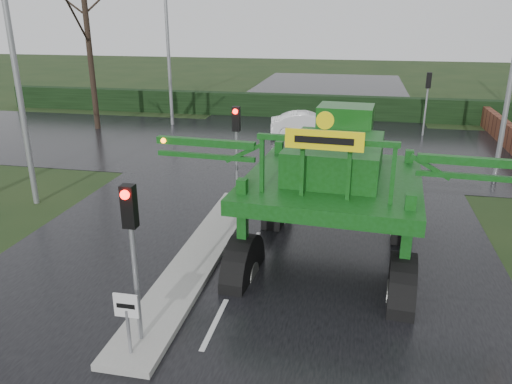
% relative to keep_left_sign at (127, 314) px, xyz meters
% --- Properties ---
extents(ground, '(140.00, 140.00, 0.00)m').
position_rel_keep_left_sign_xyz_m(ground, '(1.30, 1.50, -1.06)').
color(ground, black).
rests_on(ground, ground).
extents(road_main, '(14.00, 80.00, 0.02)m').
position_rel_keep_left_sign_xyz_m(road_main, '(1.30, 11.50, -1.05)').
color(road_main, black).
rests_on(road_main, ground).
extents(road_cross, '(80.00, 12.00, 0.02)m').
position_rel_keep_left_sign_xyz_m(road_cross, '(1.30, 17.50, -1.05)').
color(road_cross, black).
rests_on(road_cross, ground).
extents(median_island, '(1.20, 10.00, 0.16)m').
position_rel_keep_left_sign_xyz_m(median_island, '(0.00, 4.50, -0.97)').
color(median_island, gray).
rests_on(median_island, ground).
extents(hedge_row, '(44.00, 0.90, 1.50)m').
position_rel_keep_left_sign_xyz_m(hedge_row, '(1.30, 25.50, -0.31)').
color(hedge_row, black).
rests_on(hedge_row, ground).
extents(keep_left_sign, '(0.50, 0.07, 1.35)m').
position_rel_keep_left_sign_xyz_m(keep_left_sign, '(0.00, 0.00, 0.00)').
color(keep_left_sign, gray).
rests_on(keep_left_sign, ground).
extents(traffic_signal_near, '(0.26, 0.33, 3.52)m').
position_rel_keep_left_sign_xyz_m(traffic_signal_near, '(0.00, 0.49, 1.53)').
color(traffic_signal_near, gray).
rests_on(traffic_signal_near, ground).
extents(traffic_signal_mid, '(0.26, 0.33, 3.52)m').
position_rel_keep_left_sign_xyz_m(traffic_signal_mid, '(0.00, 8.99, 1.53)').
color(traffic_signal_mid, gray).
rests_on(traffic_signal_mid, ground).
extents(traffic_signal_far, '(0.26, 0.33, 3.52)m').
position_rel_keep_left_sign_xyz_m(traffic_signal_far, '(7.80, 21.51, 1.53)').
color(traffic_signal_far, gray).
rests_on(traffic_signal_far, ground).
extents(street_light_left_near, '(3.85, 0.30, 10.00)m').
position_rel_keep_left_sign_xyz_m(street_light_left_near, '(-6.89, 7.50, 4.93)').
color(street_light_left_near, gray).
rests_on(street_light_left_near, ground).
extents(street_light_right, '(3.85, 0.30, 10.00)m').
position_rel_keep_left_sign_xyz_m(street_light_right, '(9.49, 13.50, 4.93)').
color(street_light_right, gray).
rests_on(street_light_right, ground).
extents(street_light_left_far, '(3.85, 0.30, 10.00)m').
position_rel_keep_left_sign_xyz_m(street_light_left_far, '(-6.89, 21.50, 4.93)').
color(street_light_left_far, gray).
rests_on(street_light_left_far, ground).
extents(tree_left_far, '(7.70, 7.70, 13.26)m').
position_rel_keep_left_sign_xyz_m(tree_left_far, '(-11.20, 19.50, 6.09)').
color(tree_left_far, black).
rests_on(tree_left_far, ground).
extents(crop_sprayer, '(10.03, 6.56, 5.61)m').
position_rel_keep_left_sign_xyz_m(crop_sprayer, '(1.44, 4.05, 1.60)').
color(crop_sprayer, black).
rests_on(crop_sprayer, ground).
extents(white_sedan, '(4.36, 2.17, 1.37)m').
position_rel_keep_left_sign_xyz_m(white_sedan, '(1.43, 19.91, -1.06)').
color(white_sedan, white).
rests_on(white_sedan, ground).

